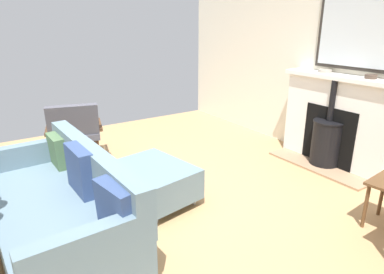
{
  "coord_description": "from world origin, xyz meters",
  "views": [
    {
      "loc": [
        1.25,
        2.53,
        1.74
      ],
      "look_at": [
        -0.54,
        -0.18,
        0.63
      ],
      "focal_mm": 31.59,
      "sensor_mm": 36.0,
      "label": 1
    }
  ],
  "objects_px": {
    "fireplace": "(334,126)",
    "armchair_accent": "(74,129)",
    "mantel_bowl_far": "(371,76)",
    "mantel_bowl_near": "(325,71)",
    "ottoman": "(155,180)",
    "sofa": "(62,206)"
  },
  "relations": [
    {
      "from": "fireplace",
      "to": "ottoman",
      "type": "bearing_deg",
      "value": -9.24
    },
    {
      "from": "sofa",
      "to": "armchair_accent",
      "type": "height_order",
      "value": "armchair_accent"
    },
    {
      "from": "mantel_bowl_near",
      "to": "armchair_accent",
      "type": "xyz_separation_m",
      "value": [
        2.75,
        -1.58,
        -0.71
      ]
    },
    {
      "from": "ottoman",
      "to": "mantel_bowl_near",
      "type": "bearing_deg",
      "value": 177.01
    },
    {
      "from": "ottoman",
      "to": "mantel_bowl_far",
      "type": "bearing_deg",
      "value": 163.16
    },
    {
      "from": "mantel_bowl_near",
      "to": "armchair_accent",
      "type": "bearing_deg",
      "value": -29.93
    },
    {
      "from": "fireplace",
      "to": "mantel_bowl_far",
      "type": "relative_size",
      "value": 11.25
    },
    {
      "from": "mantel_bowl_near",
      "to": "mantel_bowl_far",
      "type": "bearing_deg",
      "value": 90.0
    },
    {
      "from": "mantel_bowl_near",
      "to": "sofa",
      "type": "distance_m",
      "value": 3.41
    },
    {
      "from": "fireplace",
      "to": "mantel_bowl_near",
      "type": "bearing_deg",
      "value": -98.84
    },
    {
      "from": "mantel_bowl_near",
      "to": "fireplace",
      "type": "bearing_deg",
      "value": 81.16
    },
    {
      "from": "ottoman",
      "to": "armchair_accent",
      "type": "height_order",
      "value": "armchair_accent"
    },
    {
      "from": "fireplace",
      "to": "mantel_bowl_far",
      "type": "xyz_separation_m",
      "value": [
        -0.04,
        0.34,
        0.65
      ]
    },
    {
      "from": "fireplace",
      "to": "sofa",
      "type": "relative_size",
      "value": 0.78
    },
    {
      "from": "mantel_bowl_far",
      "to": "armchair_accent",
      "type": "height_order",
      "value": "mantel_bowl_far"
    },
    {
      "from": "fireplace",
      "to": "armchair_accent",
      "type": "height_order",
      "value": "fireplace"
    },
    {
      "from": "fireplace",
      "to": "mantel_bowl_near",
      "type": "relative_size",
      "value": 8.87
    },
    {
      "from": "mantel_bowl_near",
      "to": "ottoman",
      "type": "relative_size",
      "value": 0.18
    },
    {
      "from": "sofa",
      "to": "armchair_accent",
      "type": "bearing_deg",
      "value": -108.69
    },
    {
      "from": "mantel_bowl_far",
      "to": "fireplace",
      "type": "bearing_deg",
      "value": -83.3
    },
    {
      "from": "mantel_bowl_near",
      "to": "ottoman",
      "type": "distance_m",
      "value": 2.54
    },
    {
      "from": "fireplace",
      "to": "ottoman",
      "type": "relative_size",
      "value": 1.63
    }
  ]
}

